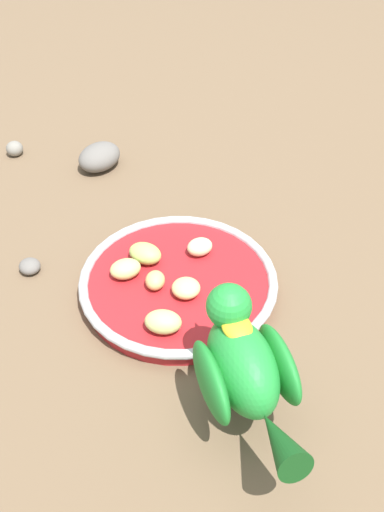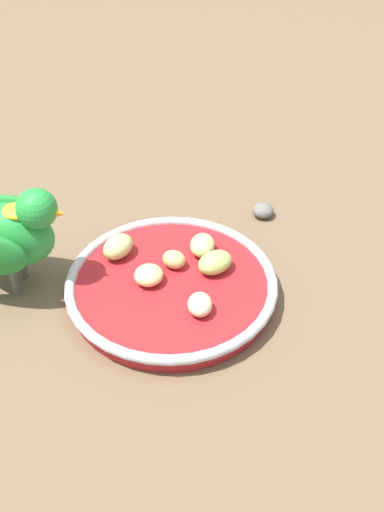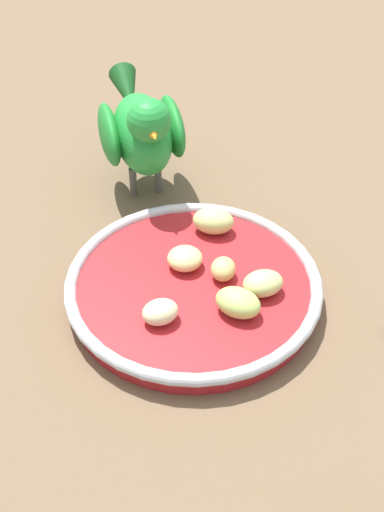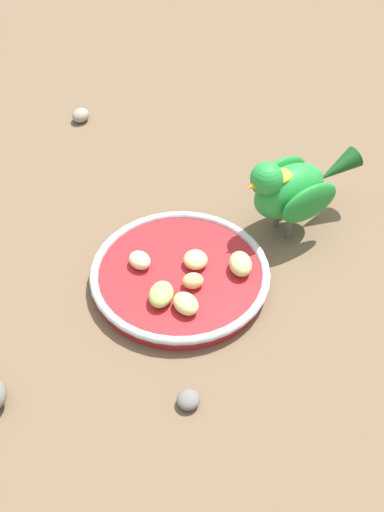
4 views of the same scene
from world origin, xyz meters
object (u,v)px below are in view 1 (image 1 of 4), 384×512
apple_piece_3 (125,269)px  apple_piece_1 (163,322)px  pebble_1 (14,149)px  parrot (244,366)px  apple_piece_2 (200,247)px  apple_piece_4 (186,288)px  apple_piece_5 (155,280)px  apple_piece_0 (147,252)px  rock_large (99,157)px  feeding_bowl (178,282)px  pebble_0 (30,266)px

apple_piece_3 → apple_piece_1: bearing=159.2°
pebble_1 → parrot: bearing=164.5°
apple_piece_1 → pebble_1: 0.43m
apple_piece_2 → apple_piece_4: bearing=116.9°
apple_piece_1 → apple_piece_5: (0.05, -0.04, -0.00)m
apple_piece_0 → apple_piece_2: bearing=-130.0°
rock_large → pebble_1: rock_large is taller
apple_piece_1 → apple_piece_2: apple_piece_1 is taller
apple_piece_0 → apple_piece_1: (-0.09, 0.07, 0.00)m
apple_piece_0 → pebble_1: bearing=-10.0°
apple_piece_2 → apple_piece_1: bearing=111.9°
apple_piece_3 → parrot: size_ratio=0.21×
apple_piece_3 → pebble_1: 0.34m
apple_piece_5 → rock_large: 0.28m
feeding_bowl → apple_piece_1: (-0.04, 0.07, 0.02)m
apple_piece_1 → apple_piece_4: apple_piece_1 is taller
apple_piece_0 → pebble_1: apple_piece_0 is taller
apple_piece_5 → pebble_0: size_ratio=1.01×
apple_piece_3 → pebble_1: (0.32, -0.09, -0.02)m
pebble_0 → apple_piece_5: bearing=-156.2°
rock_large → apple_piece_5: bearing=149.2°
parrot → apple_piece_0: bearing=8.7°
apple_piece_0 → apple_piece_3: bearing=90.2°
apple_piece_1 → rock_large: size_ratio=0.59×
feeding_bowl → pebble_0: feeding_bowl is taller
apple_piece_4 → parrot: (-0.13, 0.07, 0.05)m
apple_piece_0 → apple_piece_4: 0.07m
pebble_0 → pebble_1: size_ratio=1.05×
pebble_0 → feeding_bowl: bearing=-150.3°
apple_piece_4 → apple_piece_5: size_ratio=1.21×
apple_piece_2 → apple_piece_3: (0.04, 0.08, 0.00)m
apple_piece_1 → parrot: parrot is taller
pebble_0 → apple_piece_1: bearing=-173.5°
apple_piece_5 → pebble_0: bearing=23.8°
feeding_bowl → parrot: 0.19m
apple_piece_1 → apple_piece_2: 0.13m
apple_piece_0 → apple_piece_1: bearing=141.7°
apple_piece_4 → rock_large: (0.27, -0.13, -0.01)m
apple_piece_1 → pebble_1: bearing=-17.1°
parrot → rock_large: parrot is taller
apple_piece_1 → parrot: 0.13m
apple_piece_2 → pebble_1: bearing=-1.4°
feeding_bowl → apple_piece_4: 0.03m
apple_piece_2 → pebble_0: apple_piece_2 is taller
apple_piece_0 → parrot: parrot is taller
apple_piece_2 → rock_large: bearing=-15.6°
apple_piece_0 → rock_large: bearing=-29.8°
parrot → feeding_bowl: bearing=2.7°
feeding_bowl → rock_large: (0.25, -0.12, 0.01)m
apple_piece_4 → apple_piece_5: same height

